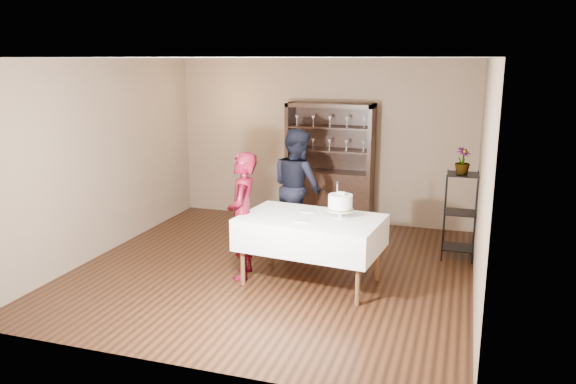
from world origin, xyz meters
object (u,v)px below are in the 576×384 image
cake (340,203)px  potted_plant (463,161)px  plant_etagere (460,212)px  woman (243,216)px  cake_table (311,233)px  man (297,187)px  china_hutch (330,185)px

cake → potted_plant: (1.35, 1.37, 0.35)m
plant_etagere → woman: size_ratio=0.76×
plant_etagere → potted_plant: (-0.02, -0.02, 0.71)m
cake_table → man: size_ratio=1.03×
cake → man: bearing=125.3°
plant_etagere → potted_plant: bearing=-128.8°
cake_table → china_hutch: bearing=98.6°
cake_table → man: (-0.60, 1.41, 0.22)m
man → china_hutch: bearing=-61.4°
plant_etagere → cake: (-1.36, -1.39, 0.36)m
china_hutch → plant_etagere: (2.08, -1.05, -0.01)m
woman → cake: 1.23m
china_hutch → cake_table: 2.55m
plant_etagere → man: bearing=-178.4°
plant_etagere → man: size_ratio=0.70×
china_hutch → potted_plant: size_ratio=5.65×
woman → potted_plant: 3.01m
cake → woman: bearing=-173.4°
cake_table → potted_plant: bearing=40.8°
cake → potted_plant: bearing=45.5°
china_hutch → plant_etagere: bearing=-26.8°
cake → plant_etagere: bearing=45.6°
woman → man: size_ratio=0.92×
woman → cake: woman is taller
china_hutch → cake_table: china_hutch is taller
woman → potted_plant: (2.55, 1.51, 0.57)m
plant_etagere → cake_table: size_ratio=0.68×
cake_table → cake: (0.34, 0.08, 0.37)m
cake_table → woman: (-0.86, -0.06, 0.15)m
cake_table → potted_plant: size_ratio=5.00×
china_hutch → cake: 2.57m
woman → cake: size_ratio=3.57×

